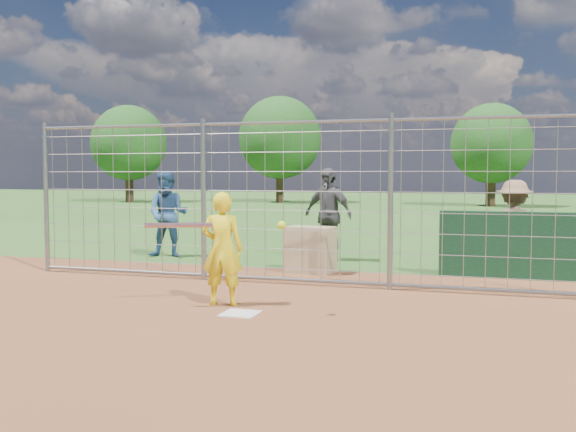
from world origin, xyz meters
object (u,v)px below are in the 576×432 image
(bystander_a, at_px, (168,214))
(bystander_c, at_px, (514,227))
(equipment_bin, at_px, (310,250))
(batter, at_px, (222,249))
(bystander_b, at_px, (328,214))

(bystander_a, relative_size, bystander_c, 1.10)
(equipment_bin, bearing_deg, batter, -89.39)
(bystander_a, bearing_deg, equipment_bin, -28.72)
(bystander_a, xyz_separation_m, equipment_bin, (3.34, -1.12, -0.49))
(bystander_b, height_order, equipment_bin, bystander_b)
(bystander_b, xyz_separation_m, bystander_c, (3.44, -0.76, -0.11))
(bystander_b, xyz_separation_m, equipment_bin, (0.08, -1.59, -0.52))
(bystander_a, height_order, bystander_b, bystander_b)
(bystander_b, bearing_deg, batter, -72.18)
(batter, height_order, equipment_bin, batter)
(bystander_c, relative_size, equipment_bin, 2.02)
(bystander_b, distance_m, bystander_c, 3.53)
(batter, relative_size, equipment_bin, 1.86)
(bystander_c, bearing_deg, batter, 44.54)
(batter, relative_size, bystander_c, 0.92)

